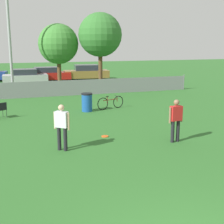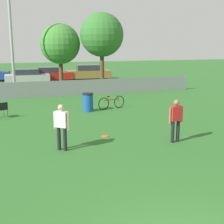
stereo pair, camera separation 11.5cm
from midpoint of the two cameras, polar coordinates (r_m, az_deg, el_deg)
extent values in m
cube|color=gray|center=(22.21, -11.18, 4.19)|extent=(21.72, 0.03, 1.10)
cylinder|color=slate|center=(25.93, 13.42, 5.35)|extent=(0.07, 0.07, 1.21)
cylinder|color=#9E9EA3|center=(23.82, -17.82, 13.05)|extent=(0.20, 0.20, 8.29)
cylinder|color=brown|center=(25.77, -9.16, 6.85)|extent=(0.32, 0.32, 2.43)
sphere|color=#3D7F33|center=(25.66, -9.35, 12.20)|extent=(3.18, 3.18, 3.18)
cylinder|color=brown|center=(24.97, -1.69, 7.53)|extent=(0.32, 0.32, 3.04)
sphere|color=#33702D|center=(24.89, -1.74, 13.94)|extent=(3.39, 3.39, 3.39)
cylinder|color=black|center=(10.97, -9.39, -4.77)|extent=(0.13, 0.13, 0.83)
cylinder|color=black|center=(10.85, -8.28, -4.92)|extent=(0.13, 0.13, 0.83)
cube|color=silver|center=(10.73, -8.96, -1.32)|extent=(0.48, 0.45, 0.55)
sphere|color=#D8AD8C|center=(10.64, -9.03, 0.82)|extent=(0.21, 0.21, 0.21)
cylinder|color=#D8AD8C|center=(10.87, -10.13, -1.46)|extent=(0.08, 0.08, 0.59)
cylinder|color=#D8AD8C|center=(10.61, -7.73, -1.71)|extent=(0.08, 0.08, 0.59)
cylinder|color=black|center=(11.84, 11.29, -3.56)|extent=(0.13, 0.13, 0.83)
cylinder|color=black|center=(11.99, 12.23, -3.41)|extent=(0.13, 0.13, 0.83)
cube|color=red|center=(11.75, 11.91, -0.25)|extent=(0.46, 0.27, 0.55)
sphere|color=#8C664C|center=(11.67, 12.00, 1.71)|extent=(0.21, 0.21, 0.21)
cylinder|color=#8C664C|center=(11.61, 10.86, -0.61)|extent=(0.08, 0.08, 0.59)
cylinder|color=#8C664C|center=(11.91, 12.91, -0.37)|extent=(0.08, 0.08, 0.59)
cylinder|color=#E5591E|center=(12.45, -1.03, -4.46)|extent=(0.28, 0.28, 0.03)
torus|color=#E5591E|center=(12.45, -1.03, -4.45)|extent=(0.28, 0.28, 0.03)
cylinder|color=#333338|center=(16.76, -18.98, -0.05)|extent=(0.02, 0.02, 0.42)
cylinder|color=#333338|center=(16.37, -18.36, -0.29)|extent=(0.02, 0.02, 0.42)
cube|color=black|center=(16.43, -19.40, 0.49)|extent=(0.63, 0.63, 0.03)
cube|color=black|center=(16.19, -19.12, 1.03)|extent=(0.44, 0.22, 0.35)
torus|color=black|center=(17.34, -1.34, 1.50)|extent=(0.69, 0.24, 0.70)
torus|color=black|center=(17.95, 1.52, 1.87)|extent=(0.69, 0.24, 0.70)
cylinder|color=#A51E19|center=(17.61, 0.12, 2.27)|extent=(0.96, 0.31, 0.04)
cylinder|color=#A51E19|center=(17.47, -0.52, 2.19)|extent=(0.03, 0.03, 0.36)
cylinder|color=#A51E19|center=(17.86, 1.30, 2.42)|extent=(0.03, 0.03, 0.33)
cube|color=black|center=(17.44, -0.52, 2.85)|extent=(0.17, 0.10, 0.04)
cylinder|color=black|center=(17.84, 1.30, 2.94)|extent=(0.15, 0.43, 0.03)
cylinder|color=#194C99|center=(17.05, -4.24, 1.67)|extent=(0.57, 0.57, 0.93)
cylinder|color=black|center=(16.96, -4.27, 3.33)|extent=(0.60, 0.60, 0.08)
cylinder|color=black|center=(33.95, -19.30, 6.09)|extent=(0.67, 0.29, 0.64)
cylinder|color=black|center=(32.48, -19.76, 5.81)|extent=(0.67, 0.29, 0.64)
cylinder|color=black|center=(30.84, -12.83, 5.88)|extent=(0.61, 0.20, 0.61)
cylinder|color=black|center=(29.29, -12.61, 5.56)|extent=(0.61, 0.20, 0.61)
cylinder|color=black|center=(30.77, -17.43, 5.61)|extent=(0.61, 0.20, 0.61)
cylinder|color=black|center=(29.22, -17.45, 5.28)|extent=(0.61, 0.20, 0.61)
cube|color=#B7B7BC|center=(29.98, -15.10, 6.01)|extent=(4.04, 1.91, 0.68)
cube|color=#2D333D|center=(29.93, -15.17, 7.13)|extent=(2.12, 1.64, 0.51)
cylinder|color=black|center=(32.70, -9.08, 6.38)|extent=(0.60, 0.18, 0.60)
cylinder|color=black|center=(31.22, -8.60, 6.12)|extent=(0.60, 0.18, 0.60)
cylinder|color=black|center=(32.34, -14.06, 6.10)|extent=(0.60, 0.18, 0.60)
cylinder|color=black|center=(30.85, -13.81, 5.83)|extent=(0.60, 0.18, 0.60)
cube|color=red|center=(31.72, -11.39, 6.52)|extent=(4.58, 1.74, 0.69)
cube|color=#2D333D|center=(31.67, -11.44, 7.60)|extent=(2.38, 1.52, 0.52)
cylinder|color=black|center=(33.53, -2.09, 6.73)|extent=(0.69, 0.24, 0.67)
cylinder|color=black|center=(31.95, -1.52, 6.45)|extent=(0.69, 0.24, 0.67)
cylinder|color=black|center=(33.10, -6.87, 6.57)|extent=(0.69, 0.24, 0.67)
cylinder|color=black|center=(31.50, -6.54, 6.29)|extent=(0.69, 0.24, 0.67)
cube|color=olive|center=(32.47, -4.25, 6.95)|extent=(4.67, 2.25, 0.75)
cube|color=#2D333D|center=(32.41, -4.27, 8.11)|extent=(2.49, 1.83, 0.56)
camera|label=1|loc=(0.06, -89.73, 0.06)|focal=50.00mm
camera|label=2|loc=(0.06, 90.27, -0.06)|focal=50.00mm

